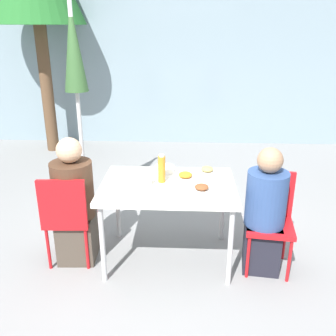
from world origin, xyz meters
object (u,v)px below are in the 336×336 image
object	(u,v)px
chair_left	(67,214)
salad_bowl	(164,169)
person_right	(265,215)
closed_umbrella	(75,70)
chair_right	(270,213)
person_left	(74,205)
bottle	(162,169)
drinking_cup	(148,180)

from	to	relation	value
chair_left	salad_bowl	bearing A→B (deg)	23.94
salad_bowl	chair_left	bearing A→B (deg)	-153.47
person_right	closed_umbrella	distance (m)	2.40
chair_right	salad_bowl	xyz separation A→B (m)	(-0.94, 0.33, 0.27)
person_left	salad_bowl	size ratio (longest dim) A/B	6.06
person_right	salad_bowl	xyz separation A→B (m)	(-0.88, 0.40, 0.25)
person_left	salad_bowl	xyz separation A→B (m)	(0.79, 0.33, 0.23)
chair_left	person_right	xyz separation A→B (m)	(1.72, 0.02, 0.03)
salad_bowl	person_right	bearing A→B (deg)	-24.33
person_right	bottle	size ratio (longest dim) A/B	4.44
closed_umbrella	salad_bowl	xyz separation A→B (m)	(0.97, -0.67, -0.84)
person_right	bottle	xyz separation A→B (m)	(-0.89, 0.15, 0.35)
salad_bowl	person_left	bearing A→B (deg)	-157.03
chair_left	chair_right	size ratio (longest dim) A/B	1.00
closed_umbrella	person_left	bearing A→B (deg)	-79.73
person_right	closed_umbrella	world-z (taller)	closed_umbrella
person_left	chair_right	size ratio (longest dim) A/B	1.36
person_right	chair_right	bearing A→B (deg)	-121.93
person_right	closed_umbrella	size ratio (longest dim) A/B	0.49
closed_umbrella	bottle	bearing A→B (deg)	-43.75
chair_left	person_right	world-z (taller)	person_right
chair_left	bottle	bearing A→B (deg)	8.94
person_left	chair_left	bearing A→B (deg)	-121.93
bottle	drinking_cup	distance (m)	0.15
person_right	drinking_cup	world-z (taller)	person_right
closed_umbrella	chair_right	bearing A→B (deg)	-27.52
person_right	bottle	bearing A→B (deg)	-2.55
person_right	salad_bowl	size ratio (longest dim) A/B	5.85
chair_right	bottle	size ratio (longest dim) A/B	3.40
drinking_cup	closed_umbrella	bearing A→B (deg)	130.50
closed_umbrella	chair_left	bearing A→B (deg)	-82.88
person_left	person_right	size ratio (longest dim) A/B	1.04
bottle	drinking_cup	bearing A→B (deg)	-147.18
salad_bowl	chair_right	bearing A→B (deg)	-19.07
chair_right	person_right	size ratio (longest dim) A/B	0.76
person_left	closed_umbrella	size ratio (longest dim) A/B	0.51
person_left	person_right	world-z (taller)	person_left
person_left	closed_umbrella	bearing A→B (deg)	97.68
chair_left	chair_right	bearing A→B (deg)	0.31
chair_right	closed_umbrella	distance (m)	2.42
person_left	closed_umbrella	xyz separation A→B (m)	(-0.18, 1.00, 1.07)
drinking_cup	chair_right	bearing A→B (deg)	-0.28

